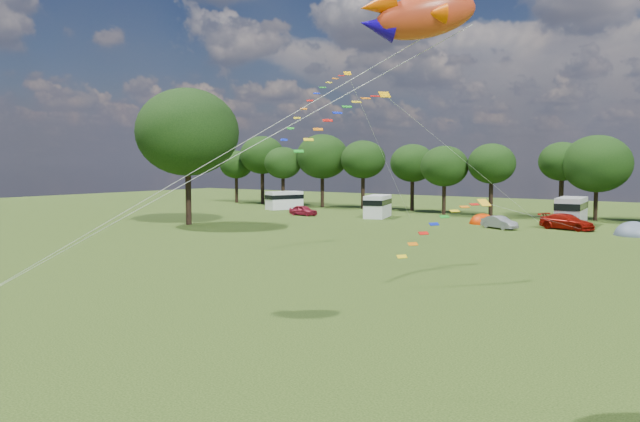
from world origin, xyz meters
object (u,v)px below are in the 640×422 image
Objects in this scene: car_a at (303,210)px; fish_kite at (417,16)px; big_tree at (187,132)px; car_b at (499,222)px; tent_orange at (482,224)px; car_c at (567,222)px; campervan_b at (378,206)px; campervan_a at (284,200)px; campervan_c at (571,210)px; tent_greyblue at (634,235)px.

fish_kite is at bearing -136.60° from car_a.
big_tree is 30.84m from car_b.
tent_orange is at bearing 71.06° from fish_kite.
car_c is at bearing 61.30° from fish_kite.
car_b is at bearing -121.12° from campervan_b.
campervan_a is at bearing 102.06° from car_b.
campervan_c reaches higher than car_c.
tent_orange is 0.82× the size of tent_greyblue.
car_a is 20.49m from tent_orange.
campervan_b reaches higher than tent_orange.
campervan_c reaches higher than campervan_a.
car_c is 5.95m from tent_greyblue.
campervan_c is at bearing 34.39° from big_tree.
campervan_c reaches higher than car_b.
campervan_b reaches higher than tent_greyblue.
car_a is 1.03× the size of tent_greyblue.
fish_kite is (1.07, -42.59, 9.90)m from tent_greyblue.
tent_orange is 48.24m from fish_kite.
fish_kite is (27.08, -44.91, 8.60)m from campervan_b.
tent_greyblue is at bearing -57.74° from car_b.
tent_orange is (27.93, -3.47, -1.22)m from campervan_a.
campervan_b is at bearing 179.32° from tent_orange.
campervan_b reaches higher than car_b.
campervan_a is (-7.61, 6.06, 0.65)m from car_a.
fish_kite is at bearing -156.49° from car_c.
car_a is 1.25× the size of tent_orange.
big_tree is at bearing 130.06° from campervan_b.
big_tree reaches higher than campervan_a.
campervan_a reaches higher than car_b.
campervan_a reaches higher than car_a.
car_a is at bearing -179.31° from tent_greyblue.
car_b reaches higher than tent_orange.
car_b is 0.62× the size of campervan_b.
big_tree is 2.45× the size of campervan_b.
tent_greyblue reaches higher than car_b.
campervan_a is (-36.14, 4.17, 0.53)m from car_c.
car_b is (26.28, 13.76, -8.43)m from big_tree.
campervan_a is 42.26m from tent_greyblue.
campervan_b is 1.78× the size of fish_kite.
car_b is 1.18× the size of tent_orange.
campervan_c is 1.65× the size of tent_greyblue.
tent_greyblue is (10.97, 1.41, -0.57)m from car_b.
fish_kite reaches higher than campervan_c.
tent_greyblue is (37.25, 15.17, -9.00)m from big_tree.
car_a is at bearing 91.14° from campervan_b.
campervan_a is 0.90× the size of campervan_c.
campervan_b is 0.95× the size of campervan_c.
campervan_c is at bearing -68.99° from campervan_a.
tent_orange is at bearing 36.64° from big_tree.
campervan_a is at bearing 60.95° from campervan_b.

